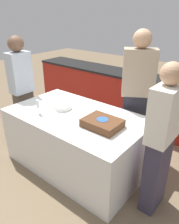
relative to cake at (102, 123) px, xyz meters
name	(u,v)px	position (x,y,z in m)	size (l,w,h in m)	color
ground_plane	(77,163)	(-0.45, 0.05, -0.81)	(14.00, 14.00, 0.00)	#7A664C
back_counter	(135,99)	(-0.45, 1.64, -0.35)	(4.40, 0.58, 0.92)	#A82319
dining_table	(76,140)	(-0.45, 0.05, -0.43)	(1.76, 1.03, 0.76)	white
cake	(102,123)	(0.00, 0.00, 0.00)	(0.45, 0.36, 0.10)	#B7B2AD
plate_stack	(63,107)	(-0.69, 0.06, -0.02)	(0.22, 0.22, 0.06)	white
wine_glass	(38,105)	(-0.82, -0.23, 0.07)	(0.07, 0.07, 0.18)	white
side_plate_near_cake	(120,117)	(0.03, 0.33, -0.04)	(0.20, 0.20, 0.00)	white
person_cutting_cake	(137,95)	(0.00, 0.78, 0.11)	(0.46, 0.39, 1.75)	#282833
person_seated_left	(22,88)	(-1.55, 0.05, 0.06)	(0.22, 0.33, 1.63)	#4C4238
person_seated_right	(161,142)	(0.65, 0.05, 0.01)	(0.20, 0.39, 1.57)	#383347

